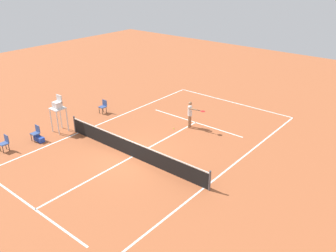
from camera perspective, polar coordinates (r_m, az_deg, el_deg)
The scene contains 10 objects.
ground_plane at distance 19.95m, azimuth -5.72°, elevation -4.90°, with size 60.00×60.00×0.00m, color #AD5933.
court_lines at distance 19.95m, azimuth -5.72°, elevation -4.90°, with size 9.68×22.10×0.01m.
tennis_net at distance 19.71m, azimuth -5.78°, elevation -3.65°, with size 10.28×0.10×1.07m.
player_serving at distance 22.92m, azimuth 3.64°, elevation 2.19°, with size 1.33×0.46×1.78m.
tennis_ball at distance 23.07m, azimuth 0.93°, elevation -0.40°, with size 0.07×0.07×0.07m, color #CCE033.
umpire_chair at distance 23.18m, azimuth -17.26°, elevation 2.80°, with size 0.80×0.80×2.41m.
courtside_chair_near at distance 22.24m, azimuth -24.73°, elevation -2.40°, with size 0.44×0.46×0.95m.
courtside_chair_mid at distance 25.80m, azimuth -10.34°, elevation 3.19°, with size 0.44×0.46×0.95m.
courtside_chair_far at distance 22.82m, azimuth -20.43°, elevation -0.96°, with size 0.44×0.46×0.95m.
equipment_bag at distance 22.83m, azimuth -19.98°, elevation -1.95°, with size 0.76×0.32×0.30m, color #2647B7.
Camera 1 is at (-12.48, 12.09, 9.80)m, focal length 37.99 mm.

